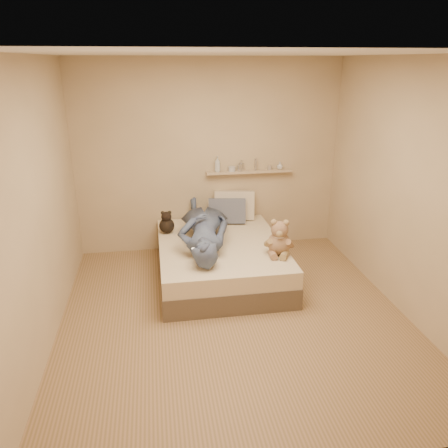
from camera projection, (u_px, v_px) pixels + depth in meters
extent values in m
plane|color=#99724F|center=(234.00, 315.00, 4.64)|extent=(3.80, 3.80, 0.00)
plane|color=silver|center=(236.00, 53.00, 3.72)|extent=(3.80, 3.80, 0.00)
plane|color=tan|center=(209.00, 158.00, 5.94)|extent=(3.60, 0.00, 3.60)
plane|color=tan|center=(298.00, 299.00, 2.43)|extent=(3.60, 0.00, 3.60)
plane|color=tan|center=(38.00, 208.00, 3.91)|extent=(0.00, 3.80, 3.80)
plane|color=tan|center=(408.00, 190.00, 4.45)|extent=(0.00, 3.80, 3.80)
cube|color=brown|center=(220.00, 267.00, 5.45)|extent=(1.50, 1.90, 0.25)
cube|color=beige|center=(220.00, 250.00, 5.38)|extent=(1.48, 1.88, 0.20)
cube|color=silver|center=(199.00, 251.00, 4.78)|extent=(0.16, 0.07, 0.05)
cube|color=black|center=(199.00, 250.00, 4.77)|extent=(0.09, 0.04, 0.03)
sphere|color=#916E50|center=(279.00, 243.00, 4.99)|extent=(0.26, 0.26, 0.26)
sphere|color=#8E654D|center=(280.00, 230.00, 4.91)|extent=(0.19, 0.19, 0.19)
sphere|color=#9F7C57|center=(274.00, 222.00, 4.89)|extent=(0.07, 0.07, 0.07)
sphere|color=#957752|center=(286.00, 223.00, 4.87)|extent=(0.07, 0.07, 0.07)
sphere|color=olive|center=(280.00, 234.00, 4.83)|extent=(0.08, 0.08, 0.08)
cylinder|color=#91744D|center=(268.00, 243.00, 4.97)|extent=(0.07, 0.17, 0.15)
cylinder|color=#946E4F|center=(290.00, 244.00, 4.94)|extent=(0.15, 0.18, 0.15)
cylinder|color=#956E4F|center=(273.00, 254.00, 4.92)|extent=(0.09, 0.18, 0.09)
cylinder|color=#967E50|center=(284.00, 255.00, 4.91)|extent=(0.15, 0.19, 0.09)
cylinder|color=beige|center=(279.00, 236.00, 4.94)|extent=(0.17, 0.17, 0.02)
sphere|color=black|center=(167.00, 226.00, 5.62)|extent=(0.20, 0.20, 0.20)
sphere|color=black|center=(166.00, 217.00, 5.56)|extent=(0.13, 0.13, 0.13)
sphere|color=black|center=(163.00, 213.00, 5.54)|extent=(0.05, 0.05, 0.05)
sphere|color=black|center=(170.00, 212.00, 5.55)|extent=(0.05, 0.05, 0.05)
cube|color=#C4B29B|center=(234.00, 205.00, 6.09)|extent=(0.58, 0.31, 0.42)
cube|color=slate|center=(227.00, 211.00, 5.95)|extent=(0.53, 0.30, 0.36)
imported|color=#485972|center=(204.00, 227.00, 5.29)|extent=(0.81, 1.74, 0.40)
cube|color=tan|center=(249.00, 172.00, 6.03)|extent=(1.20, 0.12, 0.03)
imported|color=silver|center=(217.00, 164.00, 5.92)|extent=(0.10, 0.10, 0.21)
cylinder|color=#B8BAC1|center=(232.00, 169.00, 5.98)|extent=(0.09, 0.09, 0.07)
imported|color=silver|center=(241.00, 166.00, 5.98)|extent=(0.10, 0.10, 0.15)
cylinder|color=silver|center=(256.00, 164.00, 6.01)|extent=(0.03, 0.03, 0.17)
cylinder|color=#A89B90|center=(270.00, 168.00, 6.06)|extent=(0.06, 0.06, 0.06)
imported|color=silver|center=(280.00, 166.00, 6.08)|extent=(0.10, 0.10, 0.11)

